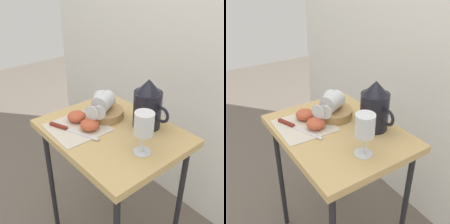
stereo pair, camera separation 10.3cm
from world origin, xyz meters
The scene contains 11 objects.
curtain_drape centered at (0.00, 0.51, 1.03)m, with size 2.40×0.03×2.07m, color white.
table centered at (0.00, 0.00, 0.61)m, with size 0.56×0.44×0.68m.
linen_napkin centered at (-0.10, -0.10, 0.68)m, with size 0.22×0.22×0.00m, color beige.
basket_tray centered at (-0.10, 0.04, 0.69)m, with size 0.16×0.16×0.04m, color #AD8451.
pitcher centered at (0.07, 0.13, 0.76)m, with size 0.17×0.11×0.20m.
wine_glass_upright centered at (0.18, -0.01, 0.78)m, with size 0.07×0.07×0.16m.
wine_glass_tipped_near centered at (-0.11, 0.03, 0.75)m, with size 0.15×0.15×0.07m.
wine_glass_tipped_far centered at (-0.10, 0.03, 0.75)m, with size 0.13×0.17×0.08m.
apple_half_left centered at (-0.14, -0.07, 0.70)m, with size 0.08×0.08×0.04m, color #C15133.
apple_half_right centered at (-0.05, -0.07, 0.70)m, with size 0.08×0.08×0.04m, color #C15133.
knife centered at (-0.11, -0.15, 0.69)m, with size 0.22×0.10×0.01m.
Camera 2 is at (0.75, -0.50, 1.25)m, focal length 42.52 mm.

